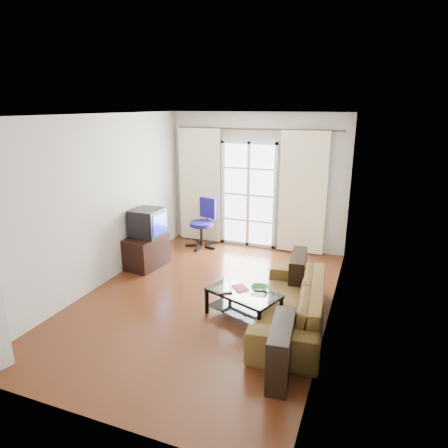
# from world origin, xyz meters

# --- Properties ---
(floor) EXTENTS (5.20, 5.20, 0.00)m
(floor) POSITION_xyz_m (0.00, 0.00, 0.00)
(floor) COLOR #572B14
(floor) RESTS_ON ground
(ceiling) EXTENTS (5.20, 5.20, 0.00)m
(ceiling) POSITION_xyz_m (0.00, 0.00, 2.70)
(ceiling) COLOR white
(ceiling) RESTS_ON wall_back
(wall_back) EXTENTS (3.60, 0.02, 2.70)m
(wall_back) POSITION_xyz_m (0.00, 2.60, 1.35)
(wall_back) COLOR beige
(wall_back) RESTS_ON floor
(wall_front) EXTENTS (3.60, 0.02, 2.70)m
(wall_front) POSITION_xyz_m (0.00, -2.60, 1.35)
(wall_front) COLOR beige
(wall_front) RESTS_ON floor
(wall_left) EXTENTS (0.02, 5.20, 2.70)m
(wall_left) POSITION_xyz_m (-1.80, 0.00, 1.35)
(wall_left) COLOR beige
(wall_left) RESTS_ON floor
(wall_right) EXTENTS (0.02, 5.20, 2.70)m
(wall_right) POSITION_xyz_m (1.80, 0.00, 1.35)
(wall_right) COLOR beige
(wall_right) RESTS_ON floor
(french_door) EXTENTS (1.16, 0.06, 2.15)m
(french_door) POSITION_xyz_m (-0.15, 2.54, 1.07)
(french_door) COLOR white
(french_door) RESTS_ON wall_back
(curtain_rod) EXTENTS (3.30, 0.04, 0.04)m
(curtain_rod) POSITION_xyz_m (0.00, 2.50, 2.38)
(curtain_rod) COLOR #4C3F2D
(curtain_rod) RESTS_ON wall_back
(curtain_left) EXTENTS (0.90, 0.07, 2.35)m
(curtain_left) POSITION_xyz_m (-1.20, 2.48, 1.20)
(curtain_left) COLOR #F7F3C6
(curtain_left) RESTS_ON curtain_rod
(curtain_right) EXTENTS (0.90, 0.07, 2.35)m
(curtain_right) POSITION_xyz_m (0.95, 2.48, 1.20)
(curtain_right) COLOR #F7F3C6
(curtain_right) RESTS_ON curtain_rod
(radiator) EXTENTS (0.64, 0.12, 0.64)m
(radiator) POSITION_xyz_m (0.80, 2.50, 0.33)
(radiator) COLOR gray
(radiator) RESTS_ON floor
(sofa) EXTENTS (2.28, 1.27, 0.61)m
(sofa) POSITION_xyz_m (1.35, -0.27, 0.31)
(sofa) COLOR olive
(sofa) RESTS_ON floor
(coffee_table) EXTENTS (1.11, 0.86, 0.39)m
(coffee_table) POSITION_xyz_m (0.70, -0.32, 0.25)
(coffee_table) COLOR silver
(coffee_table) RESTS_ON floor
(bowl) EXTENTS (0.27, 0.27, 0.06)m
(bowl) POSITION_xyz_m (0.89, -0.21, 0.42)
(bowl) COLOR #359247
(bowl) RESTS_ON coffee_table
(book) EXTENTS (0.41, 0.41, 0.02)m
(book) POSITION_xyz_m (0.57, -0.32, 0.41)
(book) COLOR #B83116
(book) RESTS_ON coffee_table
(remote) EXTENTS (0.18, 0.14, 0.02)m
(remote) POSITION_xyz_m (0.50, -0.47, 0.40)
(remote) COLOR black
(remote) RESTS_ON coffee_table
(tv_stand) EXTENTS (0.60, 0.83, 0.57)m
(tv_stand) POSITION_xyz_m (-1.51, 0.79, 0.28)
(tv_stand) COLOR black
(tv_stand) RESTS_ON floor
(crt_tv) EXTENTS (0.56, 0.55, 0.50)m
(crt_tv) POSITION_xyz_m (-1.51, 0.85, 0.81)
(crt_tv) COLOR black
(crt_tv) RESTS_ON tv_stand
(task_chair) EXTENTS (0.83, 0.83, 0.99)m
(task_chair) POSITION_xyz_m (-1.00, 2.14, 0.29)
(task_chair) COLOR black
(task_chair) RESTS_ON floor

